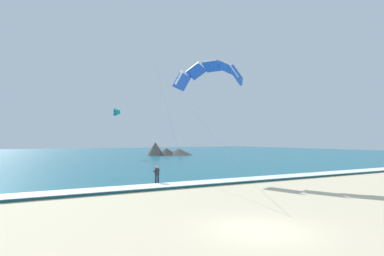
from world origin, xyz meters
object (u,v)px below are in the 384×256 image
at_px(kitesurfer, 157,174).
at_px(kite_distant, 117,111).
at_px(kite_primary, 210,72).
at_px(surfboard, 157,185).

bearing_deg(kitesurfer, kite_distant, 78.38).
distance_m(kitesurfer, kite_primary, 13.48).
height_order(kite_primary, kite_distant, kite_primary).
bearing_deg(kitesurfer, kite_primary, 27.98).
xyz_separation_m(kitesurfer, kite_primary, (7.85, 4.17, 10.13)).
distance_m(kitesurfer, kite_distant, 41.89).
distance_m(surfboard, kite_primary, 14.19).
xyz_separation_m(kitesurfer, kite_distant, (8.25, 40.13, 8.72)).
height_order(surfboard, kite_primary, kite_primary).
height_order(surfboard, kitesurfer, kitesurfer).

